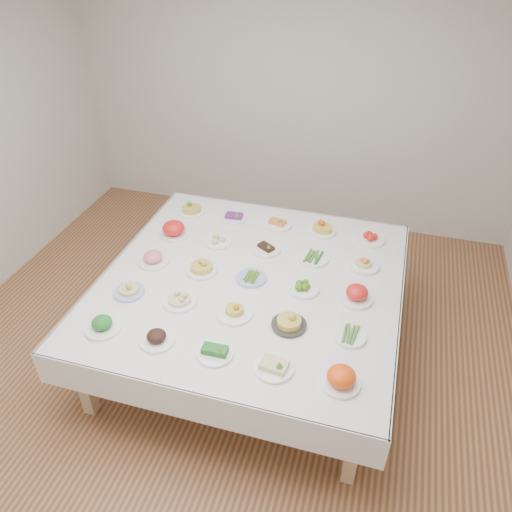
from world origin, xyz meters
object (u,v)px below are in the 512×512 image
(display_table, at_px, (251,286))
(dish_24, at_px, (370,237))
(dish_12, at_px, (251,277))
(dish_0, at_px, (102,323))

(display_table, xyz_separation_m, dish_24, (0.84, 0.83, 0.11))
(dish_12, distance_m, dish_24, 1.18)
(display_table, bearing_deg, dish_12, 80.11)
(display_table, distance_m, dish_12, 0.08)
(display_table, relative_size, dish_24, 9.08)
(dish_12, xyz_separation_m, dish_24, (0.84, 0.82, 0.02))
(display_table, distance_m, dish_24, 1.19)
(dish_24, bearing_deg, dish_0, -135.29)
(dish_12, bearing_deg, dish_0, -134.86)
(display_table, xyz_separation_m, dish_12, (0.00, 0.01, 0.08))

